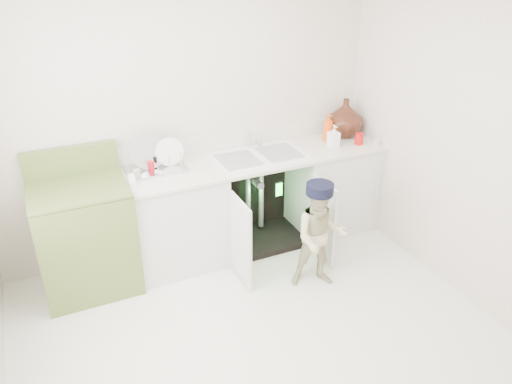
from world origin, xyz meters
The scene contains 5 objects.
ground centered at (0.00, 0.00, 0.00)m, with size 3.50×3.50×0.00m, color silver.
room_shell centered at (0.00, 0.00, 1.25)m, with size 6.00×5.50×1.26m.
counter_run centered at (0.59, 1.21, 0.49)m, with size 2.44×1.02×1.27m.
avocado_stove centered at (-1.03, 1.18, 0.48)m, with size 0.75×0.65×1.17m.
repair_worker centered at (0.73, 0.39, 0.48)m, with size 0.55×0.73×0.94m.
Camera 1 is at (-1.22, -2.57, 2.66)m, focal length 35.00 mm.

